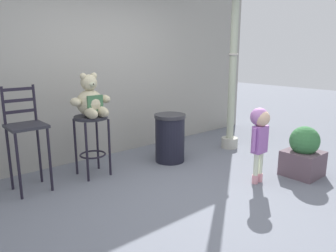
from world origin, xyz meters
name	(u,v)px	position (x,y,z in m)	size (l,w,h in m)	color
ground_plane	(187,195)	(0.00, 0.00, 0.00)	(24.00, 24.00, 0.00)	slate
building_wall	(94,57)	(0.00, 2.09, 1.55)	(6.84, 0.30, 3.11)	gray
bar_stool_with_teddy	(92,132)	(-0.51, 1.30, 0.59)	(0.44, 0.44, 0.81)	#26262D
teddy_bear	(91,101)	(-0.51, 1.27, 1.02)	(0.54, 0.48, 0.56)	#B3AB89
child_walking	(260,129)	(0.95, -0.30, 0.70)	(0.31, 0.24, 0.96)	pink
trash_bin	(170,138)	(0.65, 1.04, 0.37)	(0.47, 0.47, 0.73)	black
lamppost	(232,86)	(1.89, 0.89, 1.08)	(0.28, 0.28, 2.74)	#A7A79A
bar_chair_empty	(26,132)	(-1.31, 1.36, 0.72)	(0.41, 0.41, 1.25)	#26262D
planter_with_shrub	(303,153)	(1.61, -0.56, 0.31)	(0.46, 0.46, 0.68)	#5B4852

